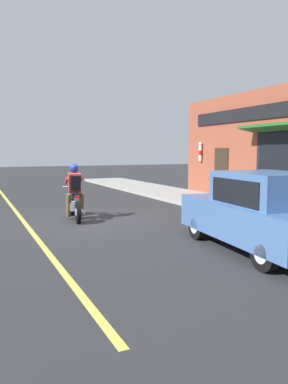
{
  "coord_description": "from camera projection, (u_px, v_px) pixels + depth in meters",
  "views": [
    {
      "loc": [
        -3.11,
        -10.16,
        1.96
      ],
      "look_at": [
        0.83,
        -1.72,
        0.95
      ],
      "focal_mm": 35.0,
      "sensor_mm": 36.0,
      "label": 1
    }
  ],
  "objects": [
    {
      "name": "storefront_building",
      "position": [
        287.0,
        147.0,
        12.6
      ],
      "size": [
        1.25,
        11.68,
        4.2
      ],
      "color": "brown",
      "rests_on": "ground"
    },
    {
      "name": "sidewalk_curb",
      "position": [
        189.0,
        197.0,
        15.5
      ],
      "size": [
        2.6,
        22.0,
        0.14
      ],
      "primitive_type": "cube",
      "color": "#9E9B93",
      "rests_on": "ground"
    },
    {
      "name": "lane_stripe",
      "position": [
        14.0,
        210.0,
        12.62
      ],
      "size": [
        0.12,
        19.8,
        0.01
      ],
      "primitive_type": "cube",
      "color": "#D1C64C",
      "rests_on": "ground"
    },
    {
      "name": "car_hatchback",
      "position": [
        260.0,
        213.0,
        7.36
      ],
      "size": [
        2.02,
        3.93,
        1.57
      ],
      "color": "black",
      "rests_on": "ground"
    },
    {
      "name": "motorcycle_with_rider",
      "position": [
        75.0,
        196.0,
        10.8
      ],
      "size": [
        0.63,
        2.02,
        1.62
      ],
      "color": "black",
      "rests_on": "ground"
    },
    {
      "name": "ground_plane",
      "position": [
        92.0,
        220.0,
        10.67
      ],
      "size": [
        80.0,
        80.0,
        0.0
      ],
      "primitive_type": "plane",
      "color": "#2B2B2D"
    },
    {
      "name": "traffic_cone",
      "position": [
        220.0,
        194.0,
        13.53
      ],
      "size": [
        0.36,
        0.36,
        0.6
      ],
      "color": "black",
      "rests_on": "sidewalk_curb"
    }
  ]
}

